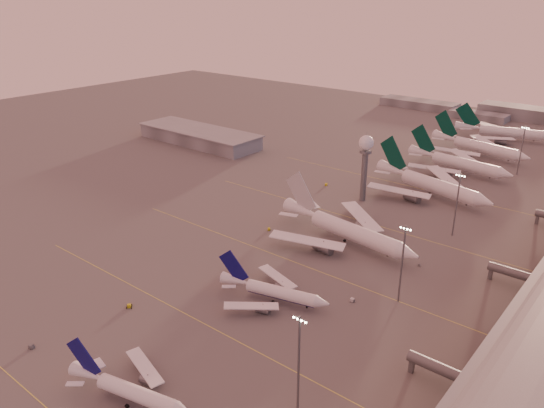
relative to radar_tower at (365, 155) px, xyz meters
The scene contains 24 objects.
ground 121.92m from the radar_tower, 92.39° to the right, with size 700.00×700.00×0.00m, color #5D5A5A.
taxiway_markings 71.83m from the radar_tower, 68.66° to the right, with size 180.00×185.25×0.02m.
hangar 127.68m from the radar_tower, behind, with size 82.00×27.00×8.50m.
radar_tower is the anchor object (origin of this frame).
mast_a 131.38m from the radar_tower, 66.17° to the right, with size 3.60×0.56×25.00m.
mast_b 82.32m from the radar_tower, 52.43° to the right, with size 3.60×0.56×25.00m.
mast_c 46.66m from the radar_tower, 12.53° to the right, with size 3.60×0.56×25.00m.
mast_d 91.11m from the radar_tower, 61.74° to the left, with size 3.60×0.56×25.00m.
distant_horizon 205.86m from the radar_tower, 90.67° to the left, with size 165.00×37.50×9.00m.
narrowbody_near 144.91m from the radar_tower, 81.14° to the right, with size 33.96×26.79×13.47m.
narrowbody_mid 92.83m from the radar_tower, 76.80° to the right, with size 35.46×27.96×14.10m.
widebody_white 47.32m from the radar_tower, 67.65° to the right, with size 61.59×49.05×21.72m.
greentail_a 36.58m from the radar_tower, 48.91° to the left, with size 61.38×48.97×22.71m.
greentail_b 69.23m from the radar_tower, 74.09° to the left, with size 57.50×46.11×20.98m.
greentail_c 102.86m from the radar_tower, 80.72° to the left, with size 59.41×47.46×21.89m.
greentail_d 145.40m from the radar_tower, 83.43° to the left, with size 57.89×46.23×21.36m.
gsv_truck_a 148.10m from the radar_tower, 95.39° to the right, with size 6.41×3.42×2.46m.
gsv_tug_mid 120.46m from the radar_tower, 94.87° to the right, with size 4.06×3.99×1.02m.
gsv_truck_b 86.34m from the radar_tower, 61.69° to the right, with size 6.03×2.58×2.37m.
gsv_truck_c 55.49m from the radar_tower, 103.18° to the right, with size 5.28×5.03×2.17m.
gsv_catering_b 64.02m from the radar_tower, 41.63° to the right, with size 4.66×3.22×3.50m.
gsv_tug_far 24.04m from the radar_tower, 66.80° to the right, with size 4.19×4.58×1.12m.
gsv_truck_d 30.97m from the radar_tower, 165.55° to the left, with size 4.28×6.26×2.38m.
gsv_tug_hangar 46.09m from the radar_tower, 43.63° to the left, with size 4.09×3.54×1.00m.
Camera 1 is at (111.63, -75.14, 87.58)m, focal length 35.00 mm.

